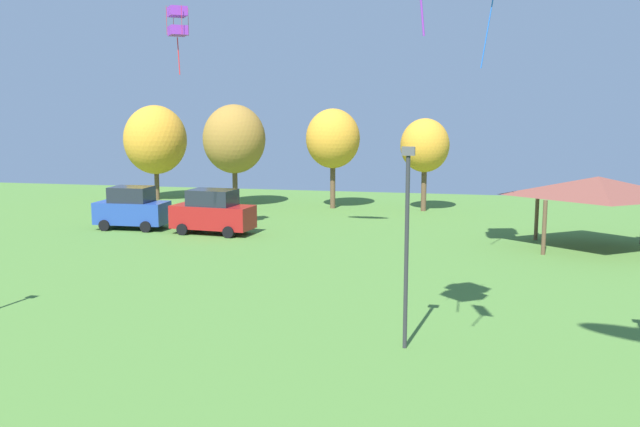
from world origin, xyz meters
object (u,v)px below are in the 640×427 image
object	(u,v)px
parked_car_second_from_left	(213,212)
light_post_2	(407,236)
parked_car_leftmost	(132,208)
treeline_tree_2	(333,139)
kite_flying_6	(178,21)
treeline_tree_1	(234,139)
treeline_tree_3	(425,146)
treeline_tree_0	(155,140)
park_pavilion	(598,187)

from	to	relation	value
parked_car_second_from_left	light_post_2	world-z (taller)	light_post_2
parked_car_leftmost	treeline_tree_2	bearing A→B (deg)	46.60
kite_flying_6	treeline_tree_1	xyz separation A→B (m)	(-2.08, 13.68, -6.32)
parked_car_leftmost	treeline_tree_2	distance (m)	14.94
parked_car_leftmost	treeline_tree_3	world-z (taller)	treeline_tree_3
treeline_tree_0	treeline_tree_2	world-z (taller)	treeline_tree_0
kite_flying_6	parked_car_leftmost	xyz separation A→B (m)	(-4.69, 3.40, -9.90)
park_pavilion	treeline_tree_1	distance (m)	24.95
kite_flying_6	parked_car_leftmost	distance (m)	11.47
kite_flying_6	parked_car_second_from_left	distance (m)	10.33
parked_car_leftmost	park_pavilion	bearing A→B (deg)	-2.65
light_post_2	treeline_tree_2	xyz separation A→B (m)	(-7.67, 27.44, 1.58)
park_pavilion	parked_car_leftmost	bearing A→B (deg)	179.09
park_pavilion	light_post_2	size ratio (longest dim) A/B	1.17
parked_car_leftmost	parked_car_second_from_left	distance (m)	5.15
light_post_2	treeline_tree_0	size ratio (longest dim) A/B	0.80
kite_flying_6	light_post_2	xyz separation A→B (m)	(12.61, -13.22, -7.83)
treeline_tree_0	park_pavilion	bearing A→B (deg)	-23.52
parked_car_second_from_left	treeline_tree_1	xyz separation A→B (m)	(-2.51, 10.73, 3.58)
kite_flying_6	parked_car_second_from_left	size ratio (longest dim) A/B	0.70
kite_flying_6	treeline_tree_1	bearing A→B (deg)	98.63
parked_car_second_from_left	treeline_tree_0	size ratio (longest dim) A/B	0.65
treeline_tree_2	kite_flying_6	bearing A→B (deg)	-109.15
park_pavilion	treeline_tree_2	world-z (taller)	treeline_tree_2
parked_car_second_from_left	light_post_2	xyz separation A→B (m)	(12.17, -16.16, 2.06)
parked_car_second_from_left	treeline_tree_3	size ratio (longest dim) A/B	0.74
treeline_tree_1	kite_flying_6	bearing A→B (deg)	-81.37
kite_flying_6	treeline_tree_1	world-z (taller)	kite_flying_6
treeline_tree_1	treeline_tree_3	world-z (taller)	treeline_tree_1
kite_flying_6	parked_car_leftmost	world-z (taller)	kite_flying_6
kite_flying_6	treeline_tree_3	size ratio (longest dim) A/B	0.52
parked_car_second_from_left	park_pavilion	distance (m)	20.06
treeline_tree_1	treeline_tree_3	size ratio (longest dim) A/B	1.15
park_pavilion	light_post_2	distance (m)	18.00
kite_flying_6	parked_car_second_from_left	bearing A→B (deg)	81.60
treeline_tree_3	kite_flying_6	bearing A→B (deg)	-128.25
parked_car_leftmost	parked_car_second_from_left	size ratio (longest dim) A/B	0.88
park_pavilion	treeline_tree_0	xyz separation A→B (m)	(-29.62, 12.89, 1.51)
parked_car_leftmost	treeline_tree_3	size ratio (longest dim) A/B	0.65
park_pavilion	treeline_tree_3	world-z (taller)	treeline_tree_3
parked_car_second_from_left	treeline_tree_0	xyz separation A→B (m)	(-9.64, 12.94, 3.38)
kite_flying_6	treeline_tree_3	world-z (taller)	kite_flying_6
kite_flying_6	treeline_tree_2	distance (m)	16.31
kite_flying_6	park_pavilion	world-z (taller)	kite_flying_6
light_post_2	parked_car_second_from_left	bearing A→B (deg)	126.98
light_post_2	treeline_tree_1	xyz separation A→B (m)	(-14.68, 26.90, 1.51)
park_pavilion	treeline_tree_0	size ratio (longest dim) A/B	0.94
treeline_tree_0	treeline_tree_3	bearing A→B (deg)	-4.48
parked_car_leftmost	parked_car_second_from_left	xyz separation A→B (m)	(5.13, -0.45, 0.01)
treeline_tree_2	park_pavilion	bearing A→B (deg)	-35.96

